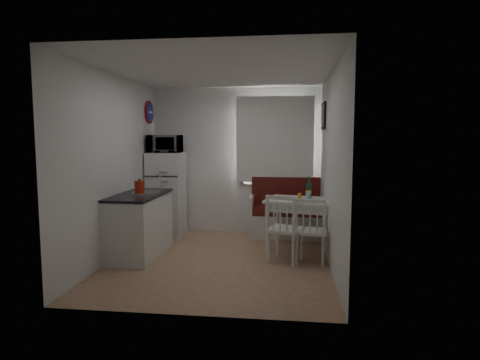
% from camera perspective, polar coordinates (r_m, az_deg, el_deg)
% --- Properties ---
extents(floor, '(3.00, 3.50, 0.02)m').
position_cam_1_polar(floor, '(5.71, -2.92, -11.37)').
color(floor, '#9A6F52').
rests_on(floor, ground).
extents(ceiling, '(3.00, 3.50, 0.02)m').
position_cam_1_polar(ceiling, '(5.53, -3.07, 15.31)').
color(ceiling, white).
rests_on(ceiling, wall_back).
extents(wall_back, '(3.00, 0.02, 2.60)m').
position_cam_1_polar(wall_back, '(7.20, -0.62, 2.77)').
color(wall_back, white).
rests_on(wall_back, floor).
extents(wall_front, '(3.00, 0.02, 2.60)m').
position_cam_1_polar(wall_front, '(3.76, -7.53, -0.23)').
color(wall_front, white).
rests_on(wall_front, floor).
extents(wall_left, '(0.02, 3.50, 2.60)m').
position_cam_1_polar(wall_left, '(5.91, -17.48, 1.79)').
color(wall_left, white).
rests_on(wall_left, floor).
extents(wall_right, '(0.02, 3.50, 2.60)m').
position_cam_1_polar(wall_right, '(5.42, 12.84, 1.56)').
color(wall_right, white).
rests_on(wall_right, floor).
extents(window, '(1.22, 0.06, 1.47)m').
position_cam_1_polar(window, '(7.10, 4.98, 5.33)').
color(window, white).
rests_on(window, wall_back).
extents(curtain, '(1.35, 0.02, 1.50)m').
position_cam_1_polar(curtain, '(7.03, 4.96, 5.73)').
color(curtain, white).
rests_on(curtain, wall_back).
extents(kitchen_counter, '(0.62, 1.32, 1.16)m').
position_cam_1_polar(kitchen_counter, '(6.06, -14.02, -6.09)').
color(kitchen_counter, white).
rests_on(kitchen_counter, floor).
extents(wall_sign, '(0.03, 0.40, 0.40)m').
position_cam_1_polar(wall_sign, '(7.25, -12.71, 9.37)').
color(wall_sign, navy).
rests_on(wall_sign, wall_left).
extents(picture_frame, '(0.04, 0.52, 0.42)m').
position_cam_1_polar(picture_frame, '(6.51, 11.75, 8.91)').
color(picture_frame, black).
rests_on(picture_frame, wall_right).
extents(bench, '(1.43, 0.55, 1.02)m').
position_cam_1_polar(bench, '(7.02, 7.16, -5.27)').
color(bench, white).
rests_on(bench, floor).
extents(dining_table, '(1.19, 0.96, 0.79)m').
position_cam_1_polar(dining_table, '(6.11, 8.88, -3.54)').
color(dining_table, white).
rests_on(dining_table, floor).
extents(chair_left, '(0.56, 0.56, 0.50)m').
position_cam_1_polar(chair_left, '(5.47, 6.48, -5.90)').
color(chair_left, white).
rests_on(chair_left, floor).
extents(chair_right, '(0.46, 0.44, 0.49)m').
position_cam_1_polar(chair_right, '(5.49, 10.06, -6.15)').
color(chair_right, white).
rests_on(chair_right, floor).
extents(fridge, '(0.58, 0.58, 1.45)m').
position_cam_1_polar(fridge, '(7.16, -10.39, -1.96)').
color(fridge, white).
rests_on(fridge, floor).
extents(microwave, '(0.55, 0.37, 0.31)m').
position_cam_1_polar(microwave, '(7.05, -10.65, 5.07)').
color(microwave, white).
rests_on(microwave, fridge).
extents(kettle, '(0.17, 0.17, 0.22)m').
position_cam_1_polar(kettle, '(5.84, -14.11, -1.01)').
color(kettle, '#AD230D').
rests_on(kettle, kitchen_counter).
extents(wine_bottle, '(0.08, 0.08, 0.33)m').
position_cam_1_polar(wine_bottle, '(6.18, 9.73, -1.08)').
color(wine_bottle, '#164427').
rests_on(wine_bottle, dining_table).
extents(drinking_glass_orange, '(0.06, 0.06, 0.10)m').
position_cam_1_polar(drinking_glass_orange, '(6.04, 8.45, -2.33)').
color(drinking_glass_orange, orange).
rests_on(drinking_glass_orange, dining_table).
extents(drinking_glass_blue, '(0.06, 0.06, 0.10)m').
position_cam_1_polar(drinking_glass_blue, '(6.14, 9.64, -2.18)').
color(drinking_glass_blue, '#8DD5F0').
rests_on(drinking_glass_blue, dining_table).
extents(plate, '(0.26, 0.26, 0.02)m').
position_cam_1_polar(plate, '(6.11, 6.08, -2.56)').
color(plate, white).
rests_on(plate, dining_table).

